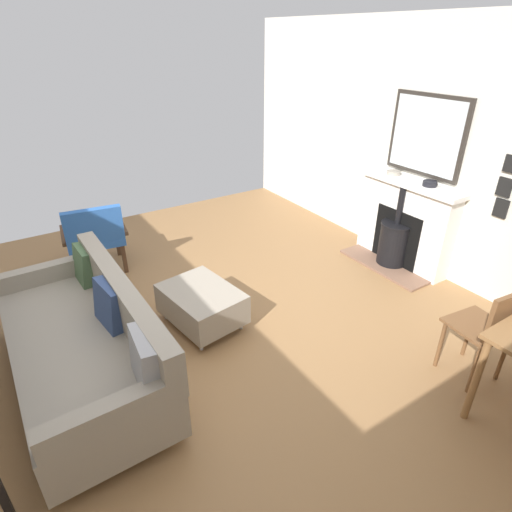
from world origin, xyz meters
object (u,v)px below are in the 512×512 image
(armchair_accent, at_px, (95,234))
(ottoman, at_px, (202,303))
(mantel_bowl_near, at_px, (394,172))
(sofa, at_px, (87,343))
(mantel_bowl_far, at_px, (430,183))
(fireplace, at_px, (402,228))
(dining_chair_near_fireplace, at_px, (489,327))

(armchair_accent, bearing_deg, ottoman, 109.80)
(mantel_bowl_near, height_order, ottoman, mantel_bowl_near)
(sofa, xyz_separation_m, ottoman, (-1.05, -0.16, -0.12))
(mantel_bowl_far, xyz_separation_m, armchair_accent, (3.10, -1.91, -0.57))
(ottoman, bearing_deg, fireplace, 176.20)
(fireplace, bearing_deg, armchair_accent, -29.01)
(fireplace, height_order, armchair_accent, fireplace)
(armchair_accent, bearing_deg, sofa, 73.63)
(mantel_bowl_near, bearing_deg, fireplace, 82.40)
(mantel_bowl_near, bearing_deg, armchair_accent, -24.70)
(sofa, distance_m, ottoman, 1.07)
(sofa, bearing_deg, ottoman, -171.17)
(sofa, relative_size, ottoman, 2.48)
(mantel_bowl_far, bearing_deg, dining_chair_near_fireplace, 53.99)
(mantel_bowl_far, relative_size, sofa, 0.07)
(mantel_bowl_far, bearing_deg, sofa, -3.49)
(ottoman, relative_size, dining_chair_near_fireplace, 0.96)
(fireplace, xyz_separation_m, mantel_bowl_near, (-0.04, -0.27, 0.58))
(sofa, bearing_deg, armchair_accent, -106.37)
(sofa, height_order, ottoman, sofa)
(ottoman, xyz_separation_m, dining_chair_near_fireplace, (-1.50, 1.82, 0.29))
(fireplace, bearing_deg, ottoman, -3.80)
(mantel_bowl_near, bearing_deg, dining_chair_near_fireplace, 61.53)
(sofa, height_order, dining_chair_near_fireplace, dining_chair_near_fireplace)
(dining_chair_near_fireplace, bearing_deg, ottoman, -50.36)
(sofa, xyz_separation_m, armchair_accent, (-0.50, -1.69, 0.13))
(mantel_bowl_near, distance_m, dining_chair_near_fireplace, 2.25)
(dining_chair_near_fireplace, bearing_deg, mantel_bowl_far, -126.01)
(fireplace, relative_size, mantel_bowl_far, 8.54)
(mantel_bowl_near, distance_m, ottoman, 2.67)
(ottoman, height_order, armchair_accent, armchair_accent)
(mantel_bowl_far, distance_m, sofa, 3.67)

